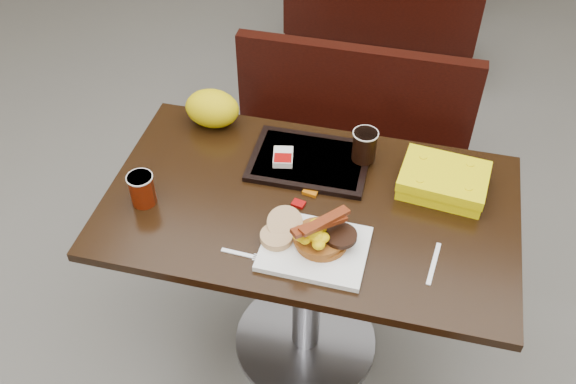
% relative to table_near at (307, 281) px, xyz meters
% --- Properties ---
extents(floor, '(6.00, 7.00, 0.01)m').
position_rel_table_near_xyz_m(floor, '(0.00, 0.00, -0.38)').
color(floor, slate).
rests_on(floor, ground).
extents(table_near, '(1.20, 0.70, 0.75)m').
position_rel_table_near_xyz_m(table_near, '(0.00, 0.00, 0.00)').
color(table_near, black).
rests_on(table_near, floor).
extents(bench_near_n, '(1.00, 0.46, 0.72)m').
position_rel_table_near_xyz_m(bench_near_n, '(0.00, 0.70, -0.02)').
color(bench_near_n, black).
rests_on(bench_near_n, floor).
extents(bench_far_s, '(1.00, 0.46, 0.72)m').
position_rel_table_near_xyz_m(bench_far_s, '(0.00, 1.90, -0.02)').
color(bench_far_s, black).
rests_on(bench_far_s, floor).
extents(platter, '(0.29, 0.23, 0.02)m').
position_rel_table_near_xyz_m(platter, '(0.05, -0.18, 0.38)').
color(platter, white).
rests_on(platter, table_near).
extents(pancake_stack, '(0.15, 0.15, 0.03)m').
position_rel_table_near_xyz_m(pancake_stack, '(0.07, -0.16, 0.41)').
color(pancake_stack, brown).
rests_on(pancake_stack, platter).
extents(sausage_patty, '(0.10, 0.10, 0.01)m').
position_rel_table_near_xyz_m(sausage_patty, '(0.12, -0.15, 0.43)').
color(sausage_patty, black).
rests_on(sausage_patty, pancake_stack).
extents(scrambled_eggs, '(0.11, 0.10, 0.05)m').
position_rel_table_near_xyz_m(scrambled_eggs, '(0.05, -0.18, 0.45)').
color(scrambled_eggs, '#EBDC04').
rests_on(scrambled_eggs, pancake_stack).
extents(bacon_strips, '(0.17, 0.17, 0.01)m').
position_rel_table_near_xyz_m(bacon_strips, '(0.06, -0.17, 0.48)').
color(bacon_strips, '#4B1505').
rests_on(bacon_strips, scrambled_eggs).
extents(muffin_bottom, '(0.11, 0.11, 0.02)m').
position_rel_table_near_xyz_m(muffin_bottom, '(-0.06, -0.18, 0.40)').
color(muffin_bottom, tan).
rests_on(muffin_bottom, platter).
extents(muffin_top, '(0.12, 0.12, 0.06)m').
position_rel_table_near_xyz_m(muffin_top, '(-0.04, -0.13, 0.41)').
color(muffin_top, tan).
rests_on(muffin_top, platter).
extents(coffee_cup_near, '(0.09, 0.09, 0.10)m').
position_rel_table_near_xyz_m(coffee_cup_near, '(-0.47, -0.11, 0.43)').
color(coffee_cup_near, maroon).
rests_on(coffee_cup_near, table_near).
extents(fork, '(0.13, 0.03, 0.00)m').
position_rel_table_near_xyz_m(fork, '(-0.15, -0.24, 0.38)').
color(fork, white).
rests_on(fork, table_near).
extents(knife, '(0.03, 0.15, 0.00)m').
position_rel_table_near_xyz_m(knife, '(0.37, -0.15, 0.38)').
color(knife, white).
rests_on(knife, table_near).
extents(condiment_syrup, '(0.05, 0.04, 0.01)m').
position_rel_table_near_xyz_m(condiment_syrup, '(-0.01, 0.04, 0.38)').
color(condiment_syrup, '#A24E06').
rests_on(condiment_syrup, table_near).
extents(condiment_ketchup, '(0.04, 0.03, 0.01)m').
position_rel_table_near_xyz_m(condiment_ketchup, '(-0.03, -0.02, 0.38)').
color(condiment_ketchup, '#8C0504').
rests_on(condiment_ketchup, table_near).
extents(tray, '(0.36, 0.26, 0.02)m').
position_rel_table_near_xyz_m(tray, '(-0.04, 0.17, 0.38)').
color(tray, black).
rests_on(tray, table_near).
extents(hashbrown_sleeve_left, '(0.07, 0.09, 0.02)m').
position_rel_table_near_xyz_m(hashbrown_sleeve_left, '(-0.12, 0.14, 0.40)').
color(hashbrown_sleeve_left, silver).
rests_on(hashbrown_sleeve_left, tray).
extents(coffee_cup_far, '(0.08, 0.08, 0.10)m').
position_rel_table_near_xyz_m(coffee_cup_far, '(0.12, 0.21, 0.44)').
color(coffee_cup_far, black).
rests_on(coffee_cup_far, tray).
extents(clamshell, '(0.27, 0.21, 0.07)m').
position_rel_table_near_xyz_m(clamshell, '(0.37, 0.15, 0.41)').
color(clamshell, yellow).
rests_on(clamshell, table_near).
extents(paper_bag, '(0.20, 0.16, 0.12)m').
position_rel_table_near_xyz_m(paper_bag, '(-0.39, 0.28, 0.44)').
color(paper_bag, yellow).
rests_on(paper_bag, table_near).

